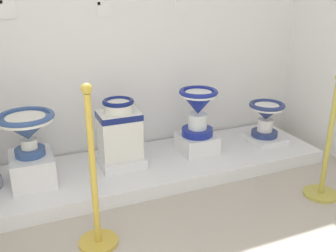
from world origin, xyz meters
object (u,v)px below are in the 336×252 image
Objects in this scene: plinth_block_central_ornate at (197,143)px; antique_toilet_tall_cobalt at (266,114)px; info_placard_second at (104,8)px; antique_toilet_central_ornate at (198,107)px; stanchion_post_near_left at (95,200)px; antique_toilet_slender_white at (119,128)px; plinth_block_slender_white at (121,160)px; info_placard_third at (182,4)px; antique_toilet_broad_patterned at (27,127)px; plinth_block_tall_cobalt at (264,138)px; plinth_block_broad_patterned at (33,169)px; stanchion_post_near_right at (325,163)px; info_placard_first at (7,8)px.

plinth_block_central_ornate is 0.96× the size of antique_toilet_tall_cobalt.
antique_toilet_central_ornate is at bearing -28.23° from info_placard_second.
stanchion_post_near_left is at bearing -143.51° from plinth_block_central_ornate.
antique_toilet_slender_white is at bearing -92.46° from info_placard_second.
antique_toilet_slender_white is 0.74m from antique_toilet_central_ornate.
plinth_block_slender_white is at bearing 179.60° from antique_toilet_central_ornate.
info_placard_third is 0.13× the size of stanchion_post_near_left.
antique_toilet_tall_cobalt is 1.80m from info_placard_second.
antique_toilet_broad_patterned is 1.18m from info_placard_second.
plinth_block_tall_cobalt is 1.95m from info_placard_second.
info_placard_third is at bearing 148.33° from plinth_block_tall_cobalt.
plinth_block_broad_patterned is 1.49m from antique_toilet_central_ornate.
stanchion_post_near_right is at bearing -23.10° from antique_toilet_broad_patterned.
stanchion_post_near_left is at bearing -143.51° from antique_toilet_central_ornate.
plinth_block_central_ornate is 0.72m from plinth_block_tall_cobalt.
plinth_block_central_ornate is at bearing 90.00° from antique_toilet_central_ornate.
plinth_block_central_ornate is 2.31× the size of info_placard_third.
stanchion_post_near_right is (1.76, -0.09, -0.04)m from stanchion_post_near_left.
plinth_block_tall_cobalt is at bearing -11.36° from info_placard_first.
info_placard_first is at bearing 180.00° from info_placard_third.
plinth_block_central_ornate is at bearing -0.40° from plinth_block_slender_white.
plinth_block_broad_patterned is at bearing -149.66° from info_placard_second.
antique_toilet_tall_cobalt is (2.17, -0.01, -0.18)m from antique_toilet_broad_patterned.
stanchion_post_near_left is at bearing 176.94° from stanchion_post_near_right.
antique_toilet_central_ornate is at bearing -0.40° from antique_toilet_slender_white.
plinth_block_slender_white reaches higher than plinth_block_tall_cobalt.
plinth_block_tall_cobalt is at bearing -17.00° from info_placard_second.
plinth_block_tall_cobalt is at bearing -2.33° from plinth_block_slender_white.
antique_toilet_broad_patterned is 1.13× the size of plinth_block_slender_white.
antique_toilet_tall_cobalt is 2.20× the size of info_placard_first.
antique_toilet_slender_white is 1.27m from info_placard_third.
stanchion_post_near_left is at bearing -115.42° from plinth_block_slender_white.
stanchion_post_near_left is (-1.13, -0.84, -0.22)m from antique_toilet_central_ornate.
info_placard_first is (-1.47, 0.38, 1.21)m from plinth_block_central_ornate.
plinth_block_broad_patterned is at bearing 111.88° from stanchion_post_near_left.
stanchion_post_near_right is at bearing -44.45° from info_placard_second.
plinth_block_central_ornate reaches higher than plinth_block_slender_white.
info_placard_second is (-1.43, 0.44, 1.24)m from plinth_block_tall_cobalt.
plinth_block_slender_white is 1.47m from antique_toilet_tall_cobalt.
stanchion_post_near_left is at bearing -74.85° from info_placard_first.
info_placard_second reaches higher than plinth_block_slender_white.
antique_toilet_central_ornate reaches higher than antique_toilet_tall_cobalt.
stanchion_post_near_right is at bearing -95.94° from plinth_block_tall_cobalt.
antique_toilet_broad_patterned is 1.50m from plinth_block_central_ornate.
plinth_block_slender_white is 1.45m from plinth_block_tall_cobalt.
plinth_block_broad_patterned reaches higher than plinth_block_slender_white.
plinth_block_broad_patterned reaches higher than plinth_block_tall_cobalt.
antique_toilet_tall_cobalt is at bearing 84.06° from stanchion_post_near_right.
plinth_block_slender_white is 2.86× the size of info_placard_second.
plinth_block_central_ornate is at bearing 1.81° from antique_toilet_broad_patterned.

